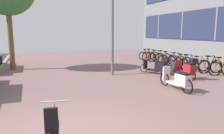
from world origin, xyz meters
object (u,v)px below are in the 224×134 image
(bicycle_rack_06, at_px, (168,59))
(bicycle_rack_09, at_px, (150,56))
(bicycle_rack_01, at_px, (210,66))
(bicycle_rack_08, at_px, (156,57))
(bicycle_rack_07, at_px, (163,58))
(lamp_post, at_px, (112,3))
(bicycle_rack_04, at_px, (182,62))
(bicycle_rack_00, at_px, (222,68))
(bicycle_rack_03, at_px, (188,64))
(bicycle_rack_10, at_px, (146,55))
(scooter_near, at_px, (158,66))
(bicycle_rack_02, at_px, (199,65))
(bicycle_rack_05, at_px, (176,61))
(scooter_mid, at_px, (173,66))
(scooter_far, at_px, (178,80))
(scooter_extra, at_px, (187,69))

(bicycle_rack_06, bearing_deg, bicycle_rack_09, 92.12)
(bicycle_rack_01, xyz_separation_m, bicycle_rack_08, (-0.23, 4.79, -0.02))
(bicycle_rack_07, xyz_separation_m, lamp_post, (-4.88, -2.52, 3.24))
(bicycle_rack_01, xyz_separation_m, bicycle_rack_04, (-0.11, 2.05, -0.03))
(bicycle_rack_00, xyz_separation_m, bicycle_rack_03, (-0.29, 2.05, -0.02))
(bicycle_rack_03, xyz_separation_m, bicycle_rack_10, (0.05, 4.79, -0.01))
(bicycle_rack_06, relative_size, bicycle_rack_09, 0.93)
(bicycle_rack_03, xyz_separation_m, bicycle_rack_06, (0.07, 2.05, 0.00))
(bicycle_rack_00, height_order, bicycle_rack_01, bicycle_rack_00)
(bicycle_rack_10, distance_m, lamp_post, 7.38)
(bicycle_rack_03, bearing_deg, scooter_near, -167.38)
(bicycle_rack_02, bearing_deg, bicycle_rack_05, 88.35)
(bicycle_rack_05, relative_size, scooter_mid, 0.77)
(bicycle_rack_06, bearing_deg, bicycle_rack_01, -86.75)
(bicycle_rack_07, distance_m, bicycle_rack_10, 2.06)
(bicycle_rack_00, relative_size, scooter_far, 0.74)
(bicycle_rack_04, bearing_deg, bicycle_rack_10, 91.38)
(bicycle_rack_06, distance_m, scooter_mid, 2.99)
(bicycle_rack_05, bearing_deg, scooter_mid, -132.24)
(bicycle_rack_09, xyz_separation_m, scooter_far, (-3.53, -7.53, 0.05))
(scooter_near, bearing_deg, bicycle_rack_08, 57.62)
(scooter_far, bearing_deg, bicycle_rack_00, 19.63)
(bicycle_rack_01, height_order, bicycle_rack_08, bicycle_rack_01)
(bicycle_rack_04, bearing_deg, bicycle_rack_01, -86.85)
(bicycle_rack_00, distance_m, scooter_near, 3.16)
(bicycle_rack_03, height_order, scooter_far, bicycle_rack_03)
(scooter_extra, bearing_deg, bicycle_rack_01, 15.19)
(bicycle_rack_06, height_order, scooter_far, bicycle_rack_06)
(bicycle_rack_00, bearing_deg, bicycle_rack_04, 92.93)
(bicycle_rack_06, xyz_separation_m, bicycle_rack_10, (-0.02, 2.74, -0.02))
(bicycle_rack_06, xyz_separation_m, lamp_post, (-4.81, -1.84, 3.24))
(bicycle_rack_01, distance_m, bicycle_rack_06, 3.43)
(bicycle_rack_10, relative_size, scooter_far, 0.65)
(scooter_far, bearing_deg, lamp_post, 108.25)
(bicycle_rack_07, bearing_deg, bicycle_rack_02, -90.19)
(bicycle_rack_00, relative_size, bicycle_rack_05, 1.03)
(bicycle_rack_03, bearing_deg, bicycle_rack_01, -79.09)
(bicycle_rack_00, xyz_separation_m, bicycle_rack_06, (-0.22, 4.11, -0.02))
(bicycle_rack_04, bearing_deg, bicycle_rack_02, -90.80)
(bicycle_rack_07, bearing_deg, bicycle_rack_06, -96.15)
(bicycle_rack_01, distance_m, lamp_post, 6.16)
(bicycle_rack_05, relative_size, bicycle_rack_08, 1.04)
(bicycle_rack_06, distance_m, bicycle_rack_09, 2.06)
(bicycle_rack_10, bearing_deg, bicycle_rack_04, -88.62)
(bicycle_rack_08, xyz_separation_m, scooter_near, (-2.52, -3.98, 0.09))
(bicycle_rack_05, height_order, bicycle_rack_08, bicycle_rack_08)
(bicycle_rack_03, xyz_separation_m, bicycle_rack_07, (0.14, 2.74, 0.00))
(bicycle_rack_00, relative_size, scooter_near, 0.89)
(bicycle_rack_04, bearing_deg, bicycle_rack_05, 86.63)
(bicycle_rack_10, xyz_separation_m, lamp_post, (-4.79, -4.58, 3.26))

